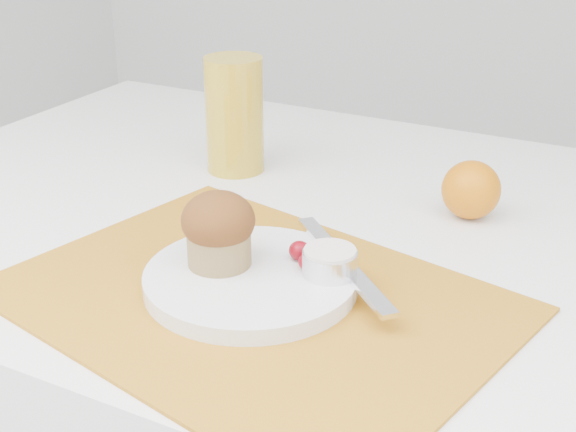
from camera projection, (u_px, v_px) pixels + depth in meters
The scene contains 10 objects.
placemat at pixel (253, 299), 0.78m from camera, with size 0.48×0.35×0.00m, color #B27118.
plate at pixel (251, 279), 0.80m from camera, with size 0.21×0.21×0.02m, color white.
ramekin at pixel (330, 263), 0.79m from camera, with size 0.05×0.05×0.02m, color silver.
cream at pixel (330, 252), 0.78m from camera, with size 0.05×0.05×0.01m, color silver.
raspberry_near at pixel (299, 250), 0.82m from camera, with size 0.02×0.02×0.02m, color #540209.
raspberry_far at pixel (308, 262), 0.79m from camera, with size 0.02×0.02×0.02m, color #5A020A.
butter_knife at pixel (343, 263), 0.81m from camera, with size 0.22×0.02×0.01m, color white.
orange at pixel (471, 190), 0.95m from camera, with size 0.07×0.07×0.07m, color #D36F07.
juice_glass at pixel (234, 115), 1.08m from camera, with size 0.08×0.08×0.16m, color gold.
muffin at pixel (219, 229), 0.80m from camera, with size 0.07×0.07×0.08m.
Camera 1 is at (0.37, -0.74, 1.15)m, focal length 50.00 mm.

